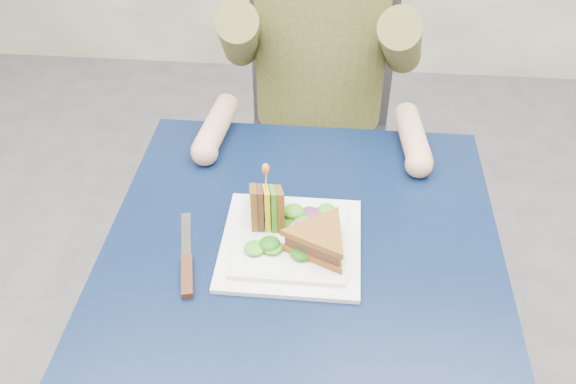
# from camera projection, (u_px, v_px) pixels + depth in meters

# --- Properties ---
(table) EXTENTS (0.75, 0.75, 0.73)m
(table) POSITION_uv_depth(u_px,v_px,m) (302.00, 265.00, 1.22)
(table) COLOR black
(table) RESTS_ON ground
(chair) EXTENTS (0.42, 0.40, 0.93)m
(chair) POSITION_uv_depth(u_px,v_px,m) (319.00, 118.00, 1.82)
(chair) COLOR #47474C
(chair) RESTS_ON ground
(diner) EXTENTS (0.54, 0.59, 0.74)m
(diner) POSITION_uv_depth(u_px,v_px,m) (322.00, 16.00, 1.50)
(diner) COLOR #515225
(diner) RESTS_ON chair
(plate) EXTENTS (0.26, 0.26, 0.02)m
(plate) POSITION_uv_depth(u_px,v_px,m) (291.00, 242.00, 1.14)
(plate) COLOR white
(plate) RESTS_ON table
(sandwich_flat) EXTENTS (0.19, 0.19, 0.05)m
(sandwich_flat) POSITION_uv_depth(u_px,v_px,m) (320.00, 240.00, 1.10)
(sandwich_flat) COLOR brown
(sandwich_flat) RESTS_ON plate
(sandwich_upright) EXTENTS (0.09, 0.14, 0.14)m
(sandwich_upright) POSITION_uv_depth(u_px,v_px,m) (267.00, 207.00, 1.15)
(sandwich_upright) COLOR brown
(sandwich_upright) RESTS_ON plate
(fork) EXTENTS (0.06, 0.18, 0.01)m
(fork) POSITION_uv_depth(u_px,v_px,m) (239.00, 246.00, 1.14)
(fork) COLOR silver
(fork) RESTS_ON table
(knife) EXTENTS (0.07, 0.22, 0.02)m
(knife) POSITION_uv_depth(u_px,v_px,m) (187.00, 268.00, 1.10)
(knife) COLOR silver
(knife) RESTS_ON table
(toothpick) EXTENTS (0.01, 0.01, 0.06)m
(toothpick) POSITION_uv_depth(u_px,v_px,m) (266.00, 181.00, 1.11)
(toothpick) COLOR tan
(toothpick) RESTS_ON sandwich_upright
(toothpick_frill) EXTENTS (0.01, 0.01, 0.02)m
(toothpick_frill) POSITION_uv_depth(u_px,v_px,m) (266.00, 169.00, 1.09)
(toothpick_frill) COLOR orange
(toothpick_frill) RESTS_ON sandwich_upright
(lettuce_spill) EXTENTS (0.15, 0.13, 0.02)m
(lettuce_spill) POSITION_uv_depth(u_px,v_px,m) (294.00, 231.00, 1.14)
(lettuce_spill) COLOR #337A14
(lettuce_spill) RESTS_ON plate
(onion_ring) EXTENTS (0.04, 0.04, 0.02)m
(onion_ring) POSITION_uv_depth(u_px,v_px,m) (299.00, 231.00, 1.13)
(onion_ring) COLOR #9E4C7A
(onion_ring) RESTS_ON plate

